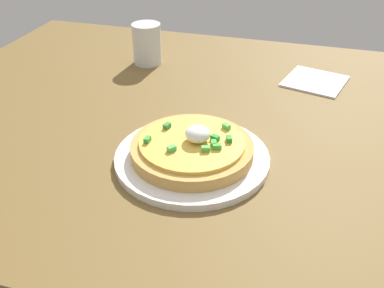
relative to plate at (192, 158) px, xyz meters
The scene contains 5 objects.
dining_table 14.88cm from the plate, 79.23° to the left, with size 125.97×87.84×2.31cm, color brown.
plate is the anchor object (origin of this frame).
pizza 1.93cm from the plate, 16.31° to the left, with size 19.20×19.20×5.03cm.
cup_near 41.62cm from the plate, 120.63° to the left, with size 6.55×6.55×9.23cm.
napkin 39.56cm from the plate, 64.36° to the left, with size 11.92×11.92×0.40cm, color white.
Camera 1 is at (13.29, -69.80, 42.64)cm, focal length 41.46 mm.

